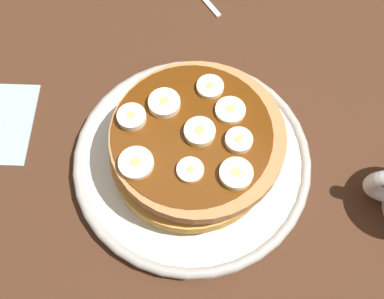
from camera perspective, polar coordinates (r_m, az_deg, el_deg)
ground_plane at (r=56.33cm, az=0.00°, el=-2.39°), size 140.00×140.00×3.00cm
plate at (r=53.96cm, az=0.00°, el=-1.28°), size 26.62×26.62×2.04cm
pancake_stack at (r=50.58cm, az=0.07°, el=0.36°), size 18.36×18.28×6.15cm
banana_slice_0 at (r=47.44cm, az=0.84°, el=1.82°), size 3.16×3.16×1.02cm
banana_slice_1 at (r=45.81cm, az=5.26°, el=-2.92°), size 3.25×3.25×0.99cm
banana_slice_2 at (r=46.45cm, az=-6.66°, el=-1.65°), size 3.44×3.44×0.85cm
banana_slice_3 at (r=50.45cm, az=2.17°, el=7.42°), size 2.86×2.86×0.78cm
banana_slice_4 at (r=47.52cm, az=5.65°, el=1.38°), size 2.75×2.75×0.95cm
banana_slice_5 at (r=45.91cm, az=-0.21°, el=-2.49°), size 2.65×2.65×0.72cm
banana_slice_6 at (r=48.57cm, az=-7.30°, el=3.47°), size 2.95×2.95×1.06cm
banana_slice_7 at (r=49.25cm, az=-3.30°, el=5.48°), size 3.30×3.30×1.07cm
banana_slice_8 at (r=49.09cm, az=4.57°, el=4.64°), size 3.11×3.11×0.74cm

